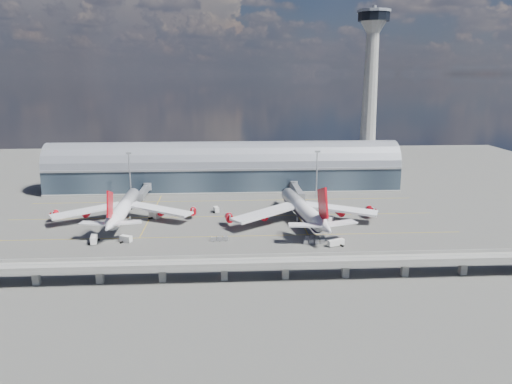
{
  "coord_description": "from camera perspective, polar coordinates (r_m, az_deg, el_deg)",
  "views": [
    {
      "loc": [
        1.2,
        -207.45,
        65.57
      ],
      "look_at": [
        14.27,
        10.0,
        14.0
      ],
      "focal_mm": 35.0,
      "sensor_mm": 36.0,
      "label": 1
    }
  ],
  "objects": [
    {
      "name": "terminal",
      "position": [
        290.55,
        -3.62,
        2.53
      ],
      "size": [
        200.0,
        30.0,
        28.0
      ],
      "color": "#202B36",
      "rests_on": "ground"
    },
    {
      "name": "jet_bridge_right",
      "position": [
        268.23,
        4.69,
        0.26
      ],
      "size": [
        4.4,
        32.0,
        7.25
      ],
      "color": "gray",
      "rests_on": "ground"
    },
    {
      "name": "cargo_train_1",
      "position": [
        200.13,
        6.66,
        -5.67
      ],
      "size": [
        8.86,
        1.41,
        1.48
      ],
      "rotation": [
        0.0,
        0.0,
        1.57
      ],
      "color": "gray",
      "rests_on": "ground"
    },
    {
      "name": "airliner_right",
      "position": [
        225.52,
        5.43,
        -2.04
      ],
      "size": [
        70.51,
        73.74,
        23.4
      ],
      "rotation": [
        0.0,
        0.0,
        0.13
      ],
      "color": "white",
      "rests_on": "ground"
    },
    {
      "name": "taxi_lines",
      "position": [
        238.74,
        -3.6,
        -2.65
      ],
      "size": [
        200.0,
        80.12,
        0.01
      ],
      "color": "gold",
      "rests_on": "ground"
    },
    {
      "name": "service_truck_2",
      "position": [
        198.62,
        9.13,
        -5.73
      ],
      "size": [
        7.17,
        4.49,
        2.51
      ],
      "rotation": [
        0.0,
        0.0,
        1.96
      ],
      "color": "silver",
      "rests_on": "ground"
    },
    {
      "name": "guideway",
      "position": [
        163.94,
        -3.66,
        -8.28
      ],
      "size": [
        220.0,
        8.5,
        7.2
      ],
      "color": "gray",
      "rests_on": "ground"
    },
    {
      "name": "service_truck_0",
      "position": [
        209.67,
        -18.03,
        -5.14
      ],
      "size": [
        3.57,
        7.46,
        2.97
      ],
      "rotation": [
        0.0,
        0.0,
        0.18
      ],
      "color": "silver",
      "rests_on": "ground"
    },
    {
      "name": "control_tower",
      "position": [
        302.62,
        12.85,
        10.35
      ],
      "size": [
        19.0,
        19.0,
        103.0
      ],
      "color": "gray",
      "rests_on": "ground"
    },
    {
      "name": "ground",
      "position": [
        217.57,
        -3.6,
        -4.25
      ],
      "size": [
        500.0,
        500.0,
        0.0
      ],
      "primitive_type": "plane",
      "color": "#474744",
      "rests_on": "ground"
    },
    {
      "name": "jet_bridge_left",
      "position": [
        271.04,
        -12.65,
        0.12
      ],
      "size": [
        4.4,
        28.0,
        7.25
      ],
      "color": "gray",
      "rests_on": "ground"
    },
    {
      "name": "cargo_train_0",
      "position": [
        202.32,
        -4.18,
        -5.38
      ],
      "size": [
        7.3,
        2.08,
        1.61
      ],
      "rotation": [
        0.0,
        0.0,
        1.49
      ],
      "color": "gray",
      "rests_on": "ground"
    },
    {
      "name": "service_truck_1",
      "position": [
        206.76,
        -14.63,
        -5.21
      ],
      "size": [
        5.23,
        4.04,
        2.75
      ],
      "rotation": [
        0.0,
        0.0,
        1.12
      ],
      "color": "silver",
      "rests_on": "ground"
    },
    {
      "name": "cargo_train_2",
      "position": [
        205.3,
        6.75,
        -5.18
      ],
      "size": [
        8.79,
        3.11,
        1.45
      ],
      "rotation": [
        0.0,
        0.0,
        1.36
      ],
      "color": "gray",
      "rests_on": "ground"
    },
    {
      "name": "service_truck_5",
      "position": [
        237.68,
        -11.56,
        -2.62
      ],
      "size": [
        5.62,
        5.6,
        2.77
      ],
      "rotation": [
        0.0,
        0.0,
        0.79
      ],
      "color": "silver",
      "rests_on": "ground"
    },
    {
      "name": "service_truck_3",
      "position": [
        228.49,
        8.33,
        -3.15
      ],
      "size": [
        5.05,
        5.56,
        2.64
      ],
      "rotation": [
        0.0,
        0.0,
        -0.68
      ],
      "color": "silver",
      "rests_on": "ground"
    },
    {
      "name": "floodlight_mast_right",
      "position": [
        271.96,
        6.97,
        2.21
      ],
      "size": [
        3.0,
        0.7,
        25.7
      ],
      "color": "gray",
      "rests_on": "ground"
    },
    {
      "name": "floodlight_mast_left",
      "position": [
        272.4,
        -14.21,
        1.92
      ],
      "size": [
        3.0,
        0.7,
        25.7
      ],
      "color": "gray",
      "rests_on": "ground"
    },
    {
      "name": "service_truck_4",
      "position": [
        243.58,
        -4.57,
        -2.02
      ],
      "size": [
        3.15,
        4.89,
        2.62
      ],
      "rotation": [
        0.0,
        0.0,
        0.25
      ],
      "color": "silver",
      "rests_on": "ground"
    },
    {
      "name": "airliner_left",
      "position": [
        234.67,
        -14.95,
        -1.83
      ],
      "size": [
        66.09,
        69.39,
        21.19
      ],
      "rotation": [
        0.0,
        0.0,
        0.01
      ],
      "color": "white",
      "rests_on": "ground"
    }
  ]
}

